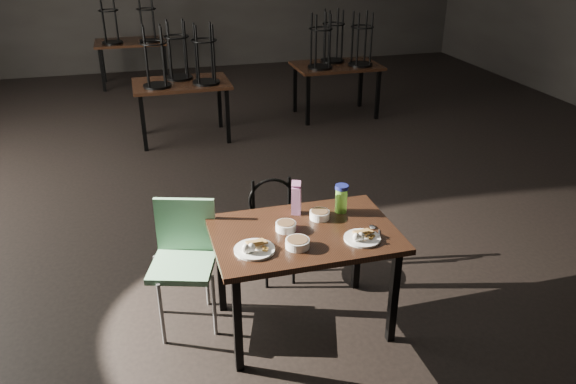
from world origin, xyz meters
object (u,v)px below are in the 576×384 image
object	(u,v)px
main_table	(304,242)
bentwood_chair	(274,222)
juice_carton	(296,198)
school_chair	(184,253)
water_bottle	(341,198)

from	to	relation	value
main_table	bentwood_chair	size ratio (longest dim) A/B	1.50
juice_carton	school_chair	bearing A→B (deg)	177.28
main_table	school_chair	world-z (taller)	school_chair
bentwood_chair	school_chair	world-z (taller)	school_chair
juice_carton	bentwood_chair	xyz separation A→B (m)	(-0.06, 0.41, -0.39)
juice_carton	water_bottle	xyz separation A→B (m)	(0.31, -0.06, -0.01)
school_chair	water_bottle	bearing A→B (deg)	12.83
juice_carton	water_bottle	bearing A→B (deg)	-10.28
juice_carton	bentwood_chair	bearing A→B (deg)	97.83
water_bottle	school_chair	xyz separation A→B (m)	(-1.09, 0.09, -0.32)
water_bottle	juice_carton	bearing A→B (deg)	169.72
bentwood_chair	juice_carton	bearing A→B (deg)	-80.96
juice_carton	school_chair	world-z (taller)	juice_carton
juice_carton	water_bottle	size ratio (longest dim) A/B	1.25
juice_carton	bentwood_chair	size ratio (longest dim) A/B	0.31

